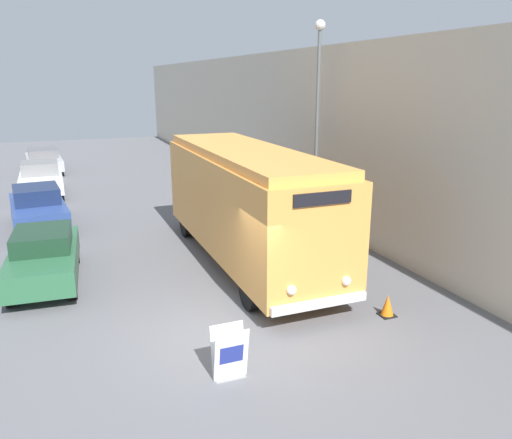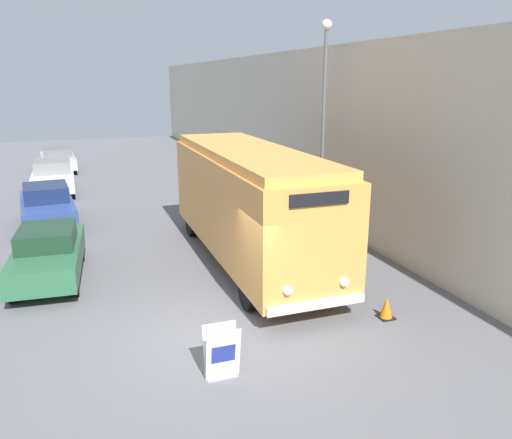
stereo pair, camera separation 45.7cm
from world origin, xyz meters
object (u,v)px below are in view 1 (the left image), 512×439
at_px(vintage_bus, 246,200).
at_px(parked_car_distant, 44,160).
at_px(parked_car_far, 41,178).
at_px(traffic_cone, 388,306).
at_px(streetlamp, 318,102).
at_px(parked_car_mid, 38,207).
at_px(parked_car_near, 44,256).
at_px(sign_board, 230,354).

relative_size(vintage_bus, parked_car_distant, 1.90).
distance_m(parked_car_far, traffic_cone, 18.56).
bearing_deg(vintage_bus, parked_car_distant, 107.31).
xyz_separation_m(vintage_bus, streetlamp, (3.48, 2.15, 2.74)).
bearing_deg(parked_car_far, parked_car_mid, -90.81).
xyz_separation_m(streetlamp, parked_car_near, (-9.23, -1.63, -3.92)).
distance_m(parked_car_mid, parked_car_far, 5.88).
relative_size(vintage_bus, streetlamp, 1.26).
height_order(parked_car_distant, traffic_cone, parked_car_distant).
bearing_deg(parked_car_distant, streetlamp, -64.54).
height_order(parked_car_near, traffic_cone, parked_car_near).
relative_size(vintage_bus, traffic_cone, 17.37).
relative_size(parked_car_near, parked_car_distant, 0.87).
height_order(parked_car_mid, traffic_cone, parked_car_mid).
relative_size(streetlamp, parked_car_near, 1.73).
height_order(vintage_bus, parked_car_near, vintage_bus).
height_order(streetlamp, parked_car_far, streetlamp).
distance_m(sign_board, parked_car_mid, 12.51).
relative_size(sign_board, parked_car_near, 0.25).
bearing_deg(sign_board, traffic_cone, 13.60).
xyz_separation_m(parked_car_mid, traffic_cone, (7.78, -10.97, -0.54)).
distance_m(sign_board, traffic_cone, 4.43).
relative_size(streetlamp, traffic_cone, 13.78).
xyz_separation_m(parked_car_near, traffic_cone, (7.53, -5.24, -0.49)).
bearing_deg(parked_car_near, vintage_bus, -1.19).
bearing_deg(vintage_bus, parked_car_mid, 133.79).
relative_size(sign_board, traffic_cone, 1.96).
xyz_separation_m(streetlamp, parked_car_mid, (-9.48, 4.11, -3.87)).
xyz_separation_m(streetlamp, parked_car_far, (-9.44, 9.99, -3.85)).
distance_m(sign_board, parked_car_near, 7.06).
bearing_deg(vintage_bus, parked_car_near, 174.82).
xyz_separation_m(parked_car_near, parked_car_distant, (-0.17, 18.46, -0.03)).
height_order(sign_board, parked_car_mid, parked_car_mid).
relative_size(sign_board, parked_car_far, 0.25).
bearing_deg(parked_car_far, streetlamp, -47.09).
bearing_deg(parked_car_far, parked_car_near, -89.40).
bearing_deg(streetlamp, vintage_bus, -148.34).
height_order(vintage_bus, traffic_cone, vintage_bus).
bearing_deg(traffic_cone, parked_car_far, 114.67).
xyz_separation_m(parked_car_mid, parked_car_distant, (0.08, 12.73, -0.08)).
bearing_deg(sign_board, parked_car_far, 100.89).
distance_m(vintage_bus, parked_car_distant, 19.92).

